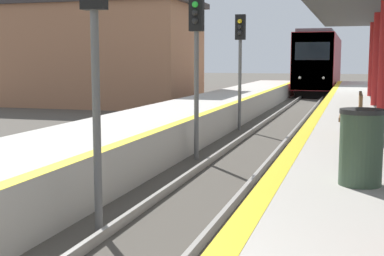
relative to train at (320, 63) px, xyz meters
The scene contains 7 objects.
train is the anchor object (origin of this frame).
signal_near 37.60m from the train, 91.45° to the right, with size 0.36×0.31×4.20m.
signal_mid 31.54m from the train, 92.18° to the right, with size 0.36×0.31×4.20m.
signal_far 25.49m from the train, 92.99° to the right, with size 0.36×0.31×4.20m.
trash_bin 37.63m from the train, 85.76° to the right, with size 0.57×0.57×0.99m.
bench 33.11m from the train, 85.34° to the right, with size 0.44×1.71×0.92m.
station_building 20.53m from the train, 124.64° to the right, with size 12.11×6.36×5.81m.
Camera 1 is at (2.66, -2.15, 2.58)m, focal length 50.00 mm.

